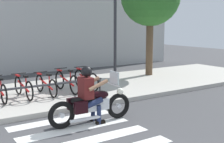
# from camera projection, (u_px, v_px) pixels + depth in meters

# --- Properties ---
(crosswalk_stripe_3) EXTENTS (2.80, 0.40, 0.01)m
(crosswalk_stripe_3) POSITION_uv_depth(u_px,v_px,m) (92.00, 140.00, 6.24)
(crosswalk_stripe_3) COLOR white
(crosswalk_stripe_3) RESTS_ON ground
(crosswalk_stripe_4) EXTENTS (2.80, 0.40, 0.01)m
(crosswalk_stripe_4) POSITION_uv_depth(u_px,v_px,m) (76.00, 129.00, 6.91)
(crosswalk_stripe_4) COLOR white
(crosswalk_stripe_4) RESTS_ON ground
(crosswalk_stripe_5) EXTENTS (2.80, 0.40, 0.01)m
(crosswalk_stripe_5) POSITION_uv_depth(u_px,v_px,m) (62.00, 120.00, 7.57)
(crosswalk_stripe_5) COLOR white
(crosswalk_stripe_5) RESTS_ON ground
(motorcycle) EXTENTS (2.25, 0.63, 1.26)m
(motorcycle) POSITION_uv_depth(u_px,v_px,m) (92.00, 105.00, 7.24)
(motorcycle) COLOR black
(motorcycle) RESTS_ON ground
(rider) EXTENTS (0.64, 0.55, 1.45)m
(rider) POSITION_uv_depth(u_px,v_px,m) (89.00, 91.00, 7.15)
(rider) COLOR #591919
(rider) RESTS_ON ground
(bicycle_3) EXTENTS (0.48, 1.64, 0.75)m
(bicycle_3) POSITION_uv_depth(u_px,v_px,m) (23.00, 87.00, 9.19)
(bicycle_3) COLOR black
(bicycle_3) RESTS_ON sidewalk
(bicycle_4) EXTENTS (0.48, 1.69, 0.73)m
(bicycle_4) POSITION_uv_depth(u_px,v_px,m) (46.00, 85.00, 9.59)
(bicycle_4) COLOR black
(bicycle_4) RESTS_ON sidewalk
(bicycle_5) EXTENTS (0.48, 1.75, 0.80)m
(bicycle_5) POSITION_uv_depth(u_px,v_px,m) (67.00, 82.00, 9.98)
(bicycle_5) COLOR black
(bicycle_5) RESTS_ON sidewalk
(bicycle_6) EXTENTS (0.48, 1.65, 0.80)m
(bicycle_6) POSITION_uv_depth(u_px,v_px,m) (86.00, 80.00, 10.38)
(bicycle_6) COLOR black
(bicycle_6) RESTS_ON sidewalk
(bike_rack) EXTENTS (5.04, 0.07, 0.49)m
(bike_rack) POSITION_uv_depth(u_px,v_px,m) (29.00, 88.00, 8.72)
(bike_rack) COLOR #333338
(bike_rack) RESTS_ON sidewalk
(street_lamp) EXTENTS (0.28, 0.28, 4.61)m
(street_lamp) POSITION_uv_depth(u_px,v_px,m) (115.00, 16.00, 11.62)
(street_lamp) COLOR #2D2D33
(street_lamp) RESTS_ON ground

